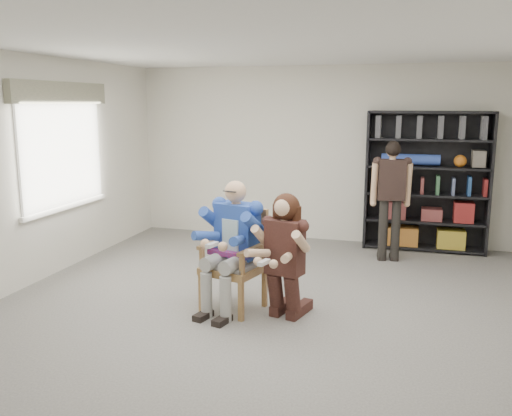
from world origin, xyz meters
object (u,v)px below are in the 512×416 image
(standing_man, at_px, (391,202))
(kneeling_woman, at_px, (283,259))
(seated_man, at_px, (233,246))
(bookshelf, at_px, (427,182))
(armchair, at_px, (233,261))

(standing_man, bearing_deg, kneeling_woman, -121.46)
(seated_man, relative_size, kneeling_woman, 1.09)
(seated_man, bearing_deg, standing_man, 72.10)
(seated_man, distance_m, standing_man, 2.84)
(kneeling_woman, xyz_separation_m, bookshelf, (1.45, 3.24, 0.40))
(kneeling_woman, bearing_deg, bookshelf, 80.99)
(seated_man, height_order, bookshelf, bookshelf)
(bookshelf, distance_m, standing_man, 0.91)
(seated_man, relative_size, standing_man, 0.84)
(standing_man, bearing_deg, armchair, -133.36)
(armchair, xyz_separation_m, seated_man, (0.00, -0.00, 0.16))
(bookshelf, bearing_deg, seated_man, -123.02)
(kneeling_woman, bearing_deg, standing_man, 84.01)
(bookshelf, xyz_separation_m, standing_man, (-0.49, -0.75, -0.20))
(kneeling_woman, bearing_deg, armchair, -176.62)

